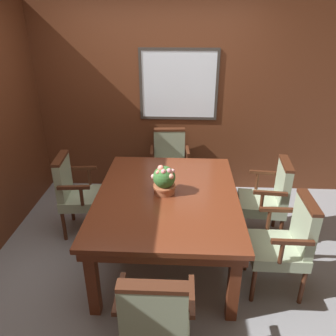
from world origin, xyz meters
name	(u,v)px	position (x,y,z in m)	size (l,w,h in m)	color
ground_plane	(152,259)	(0.00, 0.00, 0.00)	(14.00, 14.00, 0.00)	gray
wall_back	(162,102)	(0.00, 1.62, 1.23)	(7.20, 0.08, 2.45)	#5B2D19
dining_table	(167,202)	(0.16, 0.07, 0.64)	(1.34, 1.70, 0.73)	maroon
chair_right_near	(286,241)	(1.21, -0.30, 0.51)	(0.48, 0.50, 0.92)	#472314
chair_left_far	(77,191)	(-0.87, 0.47, 0.51)	(0.51, 0.53, 0.92)	#472314
chair_head_far	(170,161)	(0.12, 1.32, 0.51)	(0.52, 0.51, 0.92)	#472314
chair_head_near	(155,318)	(0.14, -1.14, 0.51)	(0.50, 0.48, 0.92)	#472314
chair_right_far	(269,197)	(1.23, 0.46, 0.51)	(0.51, 0.53, 0.92)	#472314
potted_plant	(164,180)	(0.13, 0.09, 0.87)	(0.23, 0.23, 0.29)	#B2603D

